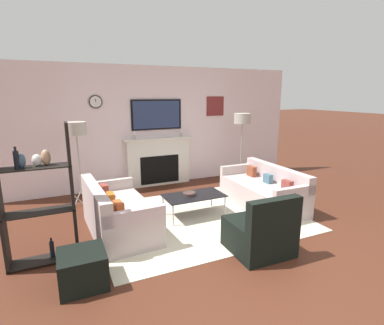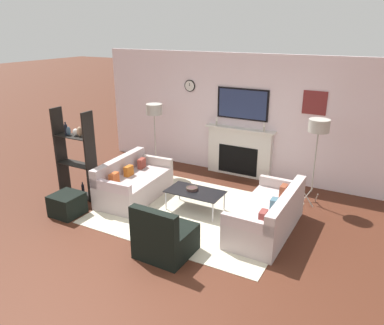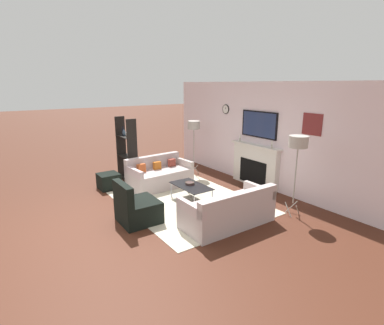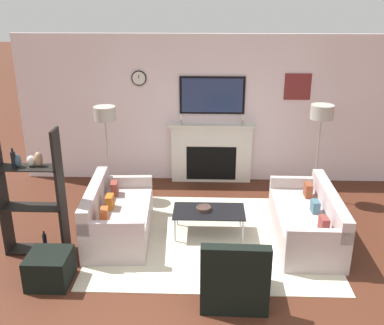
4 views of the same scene
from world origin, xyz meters
name	(u,v)px [view 1 (image 1 of 4)]	position (x,y,z in m)	size (l,w,h in m)	color
ground_plane	(276,283)	(0.00, 0.00, 0.00)	(60.00, 60.00, 0.00)	#492316
fireplace_wall	(157,132)	(0.00, 4.27, 1.23)	(7.09, 0.28, 2.70)	silver
area_rug	(198,217)	(0.00, 2.04, 0.01)	(3.37, 2.69, 0.01)	beige
couch_left	(117,215)	(-1.38, 2.03, 0.29)	(0.94, 1.66, 0.78)	#BDAAA9
couch_right	(264,192)	(1.37, 2.04, 0.28)	(0.84, 1.80, 0.75)	#BDAAA9
armchair	(261,233)	(0.25, 0.64, 0.28)	(0.77, 0.75, 0.84)	black
coffee_table	(194,196)	(-0.04, 2.14, 0.36)	(1.04, 0.57, 0.38)	black
decorative_bowl	(189,194)	(-0.12, 2.16, 0.41)	(0.22, 0.22, 0.06)	#47302E
floor_lamp_left	(76,130)	(-1.78, 3.44, 1.45)	(0.36, 0.36, 1.61)	#9E998E
floor_lamp_right	(242,120)	(1.78, 3.44, 1.51)	(0.37, 0.37, 1.67)	#9E998E
shelf_unit	(38,196)	(-2.39, 1.59, 0.88)	(0.83, 0.28, 1.76)	black
ottoman	(83,269)	(-1.98, 0.88, 0.20)	(0.51, 0.51, 0.40)	black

